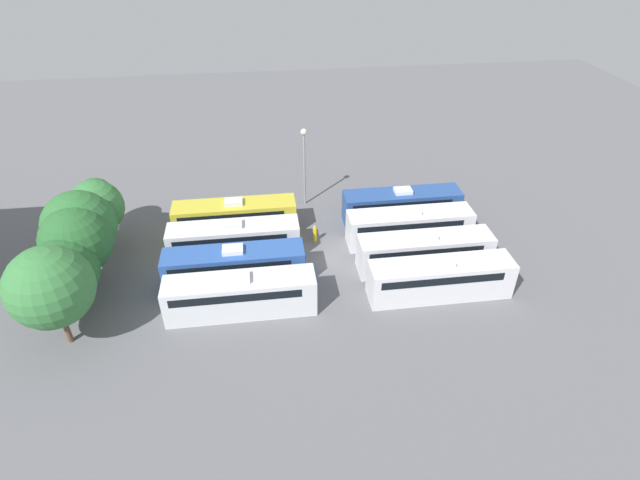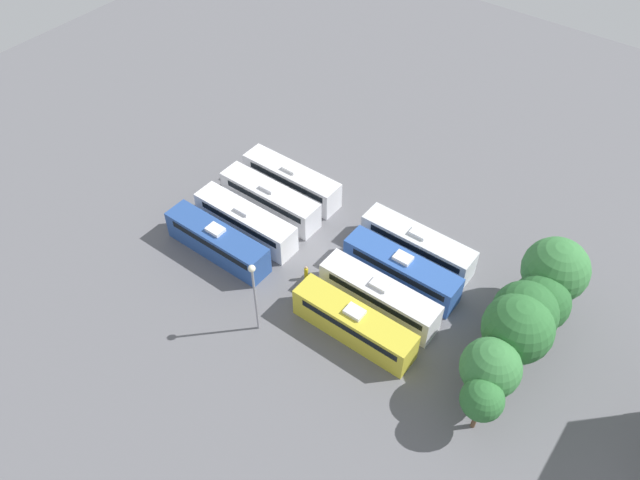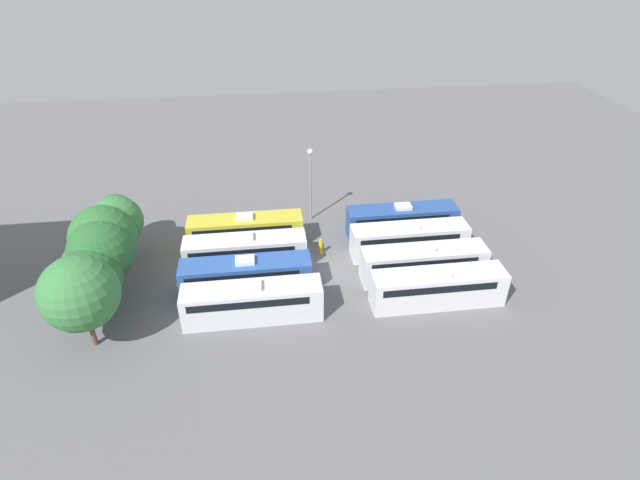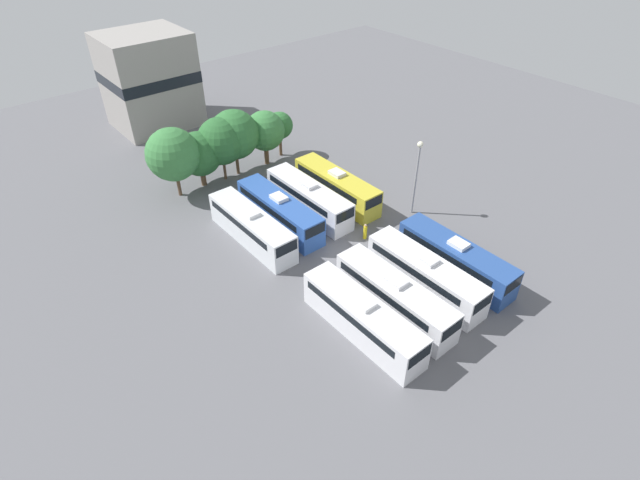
{
  "view_description": "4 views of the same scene",
  "coord_description": "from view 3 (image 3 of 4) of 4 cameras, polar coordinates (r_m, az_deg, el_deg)",
  "views": [
    {
      "loc": [
        -33.92,
        5.28,
        25.69
      ],
      "look_at": [
        0.69,
        0.65,
        1.73
      ],
      "focal_mm": 28.0,
      "sensor_mm": 36.0,
      "label": 1
    },
    {
      "loc": [
        32.05,
        24.32,
        43.87
      ],
      "look_at": [
        0.12,
        0.11,
        2.25
      ],
      "focal_mm": 35.0,
      "sensor_mm": 36.0,
      "label": 2
    },
    {
      "loc": [
        -36.62,
        6.04,
        26.99
      ],
      "look_at": [
        0.48,
        1.19,
        3.21
      ],
      "focal_mm": 28.0,
      "sensor_mm": 36.0,
      "label": 3
    },
    {
      "loc": [
        -24.76,
        -26.08,
        28.94
      ],
      "look_at": [
        -1.69,
        1.78,
        1.52
      ],
      "focal_mm": 28.0,
      "sensor_mm": 36.0,
      "label": 4
    }
  ],
  "objects": [
    {
      "name": "bus_6",
      "position": [
        46.13,
        -8.54,
        -1.28
      ],
      "size": [
        2.61,
        11.11,
        3.37
      ],
      "color": "silver",
      "rests_on": "ground_plane"
    },
    {
      "name": "bus_3",
      "position": [
        51.15,
        9.29,
        2.29
      ],
      "size": [
        2.61,
        11.11,
        3.37
      ],
      "color": "#284C93",
      "rests_on": "ground_plane"
    },
    {
      "name": "bus_2",
      "position": [
        48.12,
        10.11,
        0.11
      ],
      "size": [
        2.61,
        11.11,
        3.37
      ],
      "color": "white",
      "rests_on": "ground_plane"
    },
    {
      "name": "bus_4",
      "position": [
        40.23,
        -7.77,
        -6.95
      ],
      "size": [
        2.61,
        11.11,
        3.37
      ],
      "color": "silver",
      "rests_on": "ground_plane"
    },
    {
      "name": "tree_5",
      "position": [
        51.27,
        -22.24,
        3.08
      ],
      "size": [
        3.23,
        3.23,
        5.53
      ],
      "color": "brown",
      "rests_on": "ground_plane"
    },
    {
      "name": "light_pole",
      "position": [
        51.56,
        -1.1,
        7.71
      ],
      "size": [
        0.6,
        0.6,
        8.02
      ],
      "color": "gray",
      "rests_on": "ground_plane"
    },
    {
      "name": "bus_7",
      "position": [
        49.28,
        -8.51,
        1.11
      ],
      "size": [
        2.61,
        11.11,
        3.37
      ],
      "color": "gold",
      "rests_on": "ground_plane"
    },
    {
      "name": "tree_2",
      "position": [
        43.76,
        -23.72,
        -1.21
      ],
      "size": [
        5.23,
        5.23,
        7.35
      ],
      "color": "brown",
      "rests_on": "ground_plane"
    },
    {
      "name": "bus_5",
      "position": [
        43.07,
        -8.46,
        -4.0
      ],
      "size": [
        2.61,
        11.11,
        3.37
      ],
      "color": "#2D56A8",
      "rests_on": "ground_plane"
    },
    {
      "name": "ground_plane",
      "position": [
        45.89,
        1.55,
        -3.6
      ],
      "size": [
        115.82,
        115.82,
        0.0
      ],
      "primitive_type": "plane",
      "color": "slate"
    },
    {
      "name": "bus_1",
      "position": [
        45.12,
        11.69,
        -2.49
      ],
      "size": [
        2.61,
        11.11,
        3.37
      ],
      "color": "silver",
      "rests_on": "ground_plane"
    },
    {
      "name": "bus_0",
      "position": [
        42.46,
        13.28,
        -5.22
      ],
      "size": [
        2.61,
        11.11,
        3.37
      ],
      "color": "silver",
      "rests_on": "ground_plane"
    },
    {
      "name": "worker_person",
      "position": [
        47.88,
        0.07,
        -0.76
      ],
      "size": [
        0.36,
        0.36,
        1.66
      ],
      "color": "gold",
      "rests_on": "ground_plane"
    },
    {
      "name": "tree_4",
      "position": [
        48.79,
        -22.15,
        2.0
      ],
      "size": [
        4.61,
        4.61,
        6.53
      ],
      "color": "brown",
      "rests_on": "ground_plane"
    },
    {
      "name": "tree_1",
      "position": [
        42.33,
        -24.76,
        -4.12
      ],
      "size": [
        4.86,
        4.86,
        6.3
      ],
      "color": "brown",
      "rests_on": "ground_plane"
    },
    {
      "name": "tree_3",
      "position": [
        45.2,
        -23.5,
        0.2
      ],
      "size": [
        5.53,
        5.53,
        7.66
      ],
      "color": "brown",
      "rests_on": "ground_plane"
    },
    {
      "name": "tree_0",
      "position": [
        39.32,
        -25.78,
        -5.51
      ],
      "size": [
        5.58,
        5.58,
        7.7
      ],
      "color": "brown",
      "rests_on": "ground_plane"
    }
  ]
}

